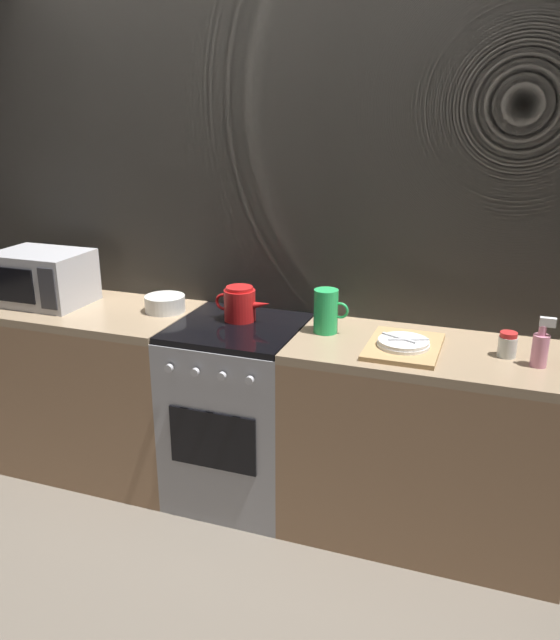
{
  "coord_description": "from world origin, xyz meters",
  "views": [
    {
      "loc": [
        1.15,
        -2.6,
        1.88
      ],
      "look_at": [
        0.21,
        0.0,
        0.95
      ],
      "focal_mm": 35.93,
      "sensor_mm": 36.0,
      "label": 1
    }
  ],
  "objects_px": {
    "dish_pile": "(404,345)",
    "spray_bottle": "(541,347)",
    "kettle": "(240,304)",
    "mixing_bowl": "(165,304)",
    "pitcher": "(326,311)",
    "spice_jar": "(507,345)",
    "stove_unit": "(239,412)",
    "microwave": "(43,278)"
  },
  "relations": [
    {
      "from": "stove_unit",
      "to": "pitcher",
      "type": "distance_m",
      "value": 0.69
    },
    {
      "from": "pitcher",
      "to": "microwave",
      "type": "bearing_deg",
      "value": -177.85
    },
    {
      "from": "pitcher",
      "to": "kettle",
      "type": "bearing_deg",
      "value": 176.74
    },
    {
      "from": "spray_bottle",
      "to": "pitcher",
      "type": "bearing_deg",
      "value": 173.76
    },
    {
      "from": "microwave",
      "to": "pitcher",
      "type": "distance_m",
      "value": 1.5
    },
    {
      "from": "stove_unit",
      "to": "kettle",
      "type": "distance_m",
      "value": 0.54
    },
    {
      "from": "stove_unit",
      "to": "spray_bottle",
      "type": "distance_m",
      "value": 1.42
    },
    {
      "from": "spray_bottle",
      "to": "kettle",
      "type": "bearing_deg",
      "value": 174.73
    },
    {
      "from": "mixing_bowl",
      "to": "spray_bottle",
      "type": "distance_m",
      "value": 1.75
    },
    {
      "from": "spice_jar",
      "to": "mixing_bowl",
      "type": "bearing_deg",
      "value": 177.87
    },
    {
      "from": "microwave",
      "to": "spice_jar",
      "type": "relative_size",
      "value": 4.38
    },
    {
      "from": "microwave",
      "to": "kettle",
      "type": "height_order",
      "value": "microwave"
    },
    {
      "from": "mixing_bowl",
      "to": "dish_pile",
      "type": "height_order",
      "value": "mixing_bowl"
    },
    {
      "from": "kettle",
      "to": "spray_bottle",
      "type": "relative_size",
      "value": 1.4
    },
    {
      "from": "spice_jar",
      "to": "spray_bottle",
      "type": "distance_m",
      "value": 0.14
    },
    {
      "from": "microwave",
      "to": "mixing_bowl",
      "type": "height_order",
      "value": "microwave"
    },
    {
      "from": "kettle",
      "to": "mixing_bowl",
      "type": "relative_size",
      "value": 1.42
    },
    {
      "from": "stove_unit",
      "to": "microwave",
      "type": "relative_size",
      "value": 1.96
    },
    {
      "from": "mixing_bowl",
      "to": "dish_pile",
      "type": "relative_size",
      "value": 0.5
    },
    {
      "from": "pitcher",
      "to": "spice_jar",
      "type": "height_order",
      "value": "pitcher"
    },
    {
      "from": "stove_unit",
      "to": "mixing_bowl",
      "type": "distance_m",
      "value": 0.65
    },
    {
      "from": "microwave",
      "to": "dish_pile",
      "type": "relative_size",
      "value": 1.15
    },
    {
      "from": "kettle",
      "to": "dish_pile",
      "type": "bearing_deg",
      "value": -8.64
    },
    {
      "from": "mixing_bowl",
      "to": "spray_bottle",
      "type": "relative_size",
      "value": 0.99
    },
    {
      "from": "microwave",
      "to": "spray_bottle",
      "type": "height_order",
      "value": "microwave"
    },
    {
      "from": "mixing_bowl",
      "to": "pitcher",
      "type": "xyz_separation_m",
      "value": [
        0.84,
        -0.03,
        0.06
      ]
    },
    {
      "from": "kettle",
      "to": "pitcher",
      "type": "xyz_separation_m",
      "value": [
        0.43,
        -0.02,
        0.02
      ]
    },
    {
      "from": "stove_unit",
      "to": "mixing_bowl",
      "type": "height_order",
      "value": "mixing_bowl"
    },
    {
      "from": "pitcher",
      "to": "spice_jar",
      "type": "bearing_deg",
      "value": -2.46
    },
    {
      "from": "dish_pile",
      "to": "spray_bottle",
      "type": "relative_size",
      "value": 1.97
    },
    {
      "from": "microwave",
      "to": "dish_pile",
      "type": "xyz_separation_m",
      "value": [
        1.87,
        -0.04,
        -0.12
      ]
    },
    {
      "from": "stove_unit",
      "to": "spice_jar",
      "type": "height_order",
      "value": "spice_jar"
    },
    {
      "from": "spice_jar",
      "to": "kettle",
      "type": "bearing_deg",
      "value": 177.25
    },
    {
      "from": "kettle",
      "to": "dish_pile",
      "type": "relative_size",
      "value": 0.71
    },
    {
      "from": "spice_jar",
      "to": "spray_bottle",
      "type": "bearing_deg",
      "value": -28.15
    },
    {
      "from": "stove_unit",
      "to": "dish_pile",
      "type": "distance_m",
      "value": 0.92
    },
    {
      "from": "dish_pile",
      "to": "spray_bottle",
      "type": "xyz_separation_m",
      "value": [
        0.53,
        -0.0,
        0.06
      ]
    },
    {
      "from": "microwave",
      "to": "spray_bottle",
      "type": "relative_size",
      "value": 2.27
    },
    {
      "from": "microwave",
      "to": "pitcher",
      "type": "height_order",
      "value": "microwave"
    },
    {
      "from": "microwave",
      "to": "pitcher",
      "type": "xyz_separation_m",
      "value": [
        1.5,
        0.06,
        -0.03
      ]
    },
    {
      "from": "kettle",
      "to": "mixing_bowl",
      "type": "height_order",
      "value": "kettle"
    },
    {
      "from": "spice_jar",
      "to": "microwave",
      "type": "bearing_deg",
      "value": -179.43
    }
  ]
}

